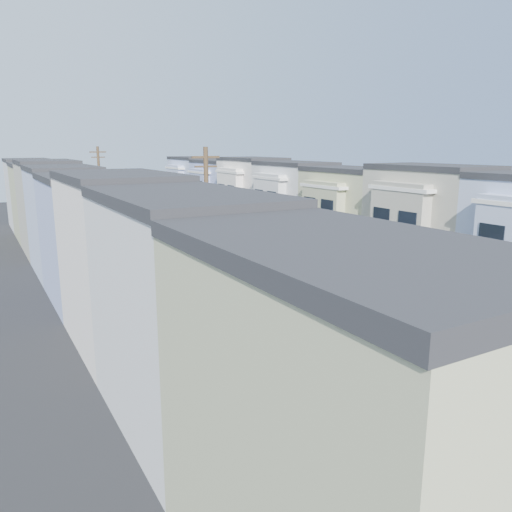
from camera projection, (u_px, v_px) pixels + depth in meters
The scene contains 27 objects.
ground at pixel (318, 317), 30.28m from camera, with size 160.00×160.00×0.00m, color black.
road_slab at pixel (214, 267), 43.01m from camera, with size 12.00×70.00×0.02m, color black.
curb_left at pixel (145, 275), 40.08m from camera, with size 0.30×70.00×0.15m, color gray.
curb_right at pixel (273, 258), 45.92m from camera, with size 0.30×70.00×0.15m, color gray.
sidewalk_left at pixel (129, 277), 39.45m from camera, with size 2.60×70.00×0.15m, color gray.
sidewalk_right at pixel (285, 257), 46.54m from camera, with size 2.60×70.00×0.15m, color gray.
centerline at pixel (214, 267), 43.01m from camera, with size 0.12×70.00×0.01m, color gold.
townhouse_row_left at pixel (79, 284), 37.64m from camera, with size 5.00×70.00×8.50m, color #B0B187.
townhouse_row_right at pixel (318, 253), 48.39m from camera, with size 5.00×70.00×8.50m, color #B0B187.
tree_a at pixel (468, 346), 13.40m from camera, with size 4.55×4.55×7.23m.
tree_b at pixel (261, 263), 22.82m from camera, with size 4.70×4.70×7.33m.
tree_c at pixel (189, 238), 30.30m from camera, with size 4.70×4.70×7.10m.
tree_d at pixel (127, 207), 41.78m from camera, with size 4.45×4.45×7.46m.
tree_e at pixel (94, 195), 52.79m from camera, with size 4.70×4.70×7.44m.
tree_far_r at pixel (214, 204), 58.08m from camera, with size 2.74×2.74×4.94m.
utility_pole_near at pixel (207, 238), 27.83m from camera, with size 1.60×0.26×10.00m.
utility_pole_far at pixel (101, 197), 49.90m from camera, with size 1.60×0.26×10.00m.
fedex_truck at pixel (271, 264), 36.89m from camera, with size 2.33×6.06×2.91m.
lead_sedan at pixel (225, 249), 46.95m from camera, with size 2.36×5.11×1.42m, color black.
parked_left_a at pixel (474, 464), 15.36m from camera, with size 1.44×3.76×1.22m, color black.
parked_left_b at pixel (328, 370), 21.51m from camera, with size 1.54×4.37×1.46m, color #0C1638.
parked_left_c at pixel (237, 313), 28.73m from camera, with size 1.62×4.60×1.53m, color silver.
parked_left_d at pixel (171, 273), 37.99m from camera, with size 2.07×4.92×1.48m, color #3F020B.
parked_right_a at pixel (459, 325), 27.22m from camera, with size 1.46×3.82×1.24m, color #4B4F51.
parked_right_b at pixel (410, 307), 30.21m from camera, with size 1.36×3.85×1.28m, color white.
parked_right_c at pixel (247, 247), 47.74m from camera, with size 2.30×5.00×1.39m, color black.
parked_right_d at pixel (203, 232), 56.68m from camera, with size 1.56×4.08×1.32m, color #0E0F3B.
Camera 1 is at (-17.46, -23.15, 10.19)m, focal length 35.00 mm.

